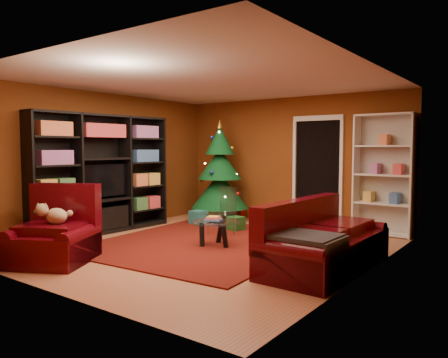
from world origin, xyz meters
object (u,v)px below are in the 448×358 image
Objects in this scene: white_bookshelf at (384,175)px; armchair at (52,232)px; gift_box_green at (236,224)px; sofa at (326,235)px; rug at (206,242)px; media_unit at (102,174)px; acrylic_chair at (221,214)px; dog at (57,216)px; christmas_tree at (220,171)px; gift_box_red at (239,213)px; coffee_table at (215,234)px; gift_box_teal at (198,218)px.

white_bookshelf is 5.58m from armchair.
gift_box_green is 0.13× the size of sofa.
rug is 1.30× the size of media_unit.
media_unit reaches higher than acrylic_chair.
armchair is at bearing -101.98° from gift_box_green.
armchair is 0.22m from dog.
rug is at bearing 84.00° from sofa.
white_bookshelf reaches higher than christmas_tree.
coffee_table reaches higher than gift_box_red.
christmas_tree is 4.12m from sofa.
dog reaches higher than gift_box_teal.
sofa is at bearing 2.75° from dog.
gift_box_teal is (0.89, 1.69, -0.94)m from media_unit.
armchair is 1.39× the size of acrylic_chair.
armchair is at bearing -135.00° from dog.
acrylic_chair is (0.75, 2.74, -0.24)m from dog.
gift_box_teal is at bearing -157.92° from white_bookshelf.
armchair is 3.66m from sofa.
gift_box_green is at bearing -58.23° from gift_box_red.
sofa is (3.13, 1.90, 0.02)m from armchair.
dog reaches higher than rug.
coffee_table is at bearing -54.87° from christmas_tree.
acrylic_chair is at bearing 30.90° from media_unit.
media_unit is 10.61× the size of gift_box_green.
coffee_table is at bearing 31.78° from dog.
gift_box_green is at bearing 60.44° from sofa.
coffee_table is (0.29, -0.11, 0.20)m from rug.
gift_box_teal is 0.99m from gift_box_green.
christmas_tree reaches higher than gift_box_teal.
sofa reaches higher than gift_box_green.
media_unit is 7.06× the size of dog.
dog is (1.18, -1.70, -0.45)m from media_unit.
coffee_table is at bearing 32.17° from armchair.
media_unit is at bearing -110.85° from gift_box_red.
gift_box_teal is at bearing -99.74° from gift_box_red.
sofa is 2.67× the size of acrylic_chair.
media_unit is at bearing -143.14° from white_bookshelf.
media_unit is 12.94× the size of gift_box_red.
dog is at bearing 45.00° from armchair.
christmas_tree is 7.61× the size of gift_box_teal.
gift_box_teal is 1.20m from gift_box_red.
rug is 4.67× the size of acrylic_chair.
dog is (0.28, -4.09, -0.42)m from christmas_tree.
rug is 16.79× the size of gift_box_red.
sofa is (3.39, -2.26, -0.61)m from christmas_tree.
white_bookshelf is at bearing 3.12° from sofa.
christmas_tree is at bearing 120.88° from rug.
christmas_tree is at bearing 136.87° from acrylic_chair.
white_bookshelf is at bearing -0.37° from gift_box_red.
gift_box_green is 2.84m from sofa.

